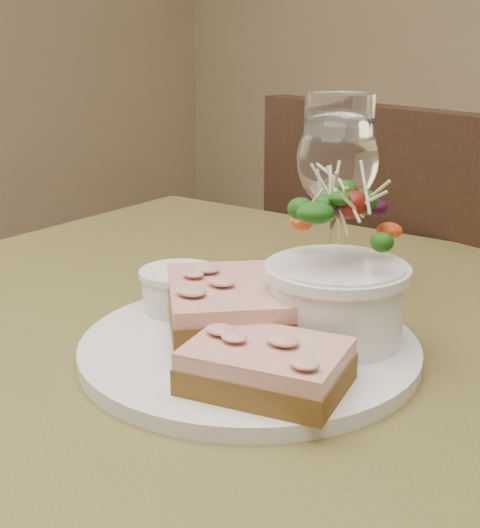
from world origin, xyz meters
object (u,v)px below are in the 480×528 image
Objects in this scene: salad_bowl at (337,267)px; chair_far at (427,464)px; dinner_plate at (249,348)px; wine_glass at (337,166)px; cafe_table at (219,447)px; ramekin at (180,287)px; sandwich_back at (226,304)px; sandwich_front at (266,366)px.

chair_far is at bearing 102.42° from salad_bowl.
salad_bowl is at bearing 117.91° from chair_far.
salad_bowl is at bearing 40.18° from dinner_plate.
cafe_table is at bearing -96.39° from wine_glass.
ramekin reaches higher than cafe_table.
sandwich_back is at bearing -152.19° from salad_bowl.
ramekin is (-0.06, 0.02, -0.00)m from sandwich_back.
dinner_plate is at bearing -13.26° from ramekin.
sandwich_back is 1.17× the size of salad_bowl.
cafe_table is 6.77× the size of sandwich_front.
wine_glass is (0.07, 0.15, 0.09)m from ramekin.
sandwich_front is at bearing -28.27° from ramekin.
salad_bowl reaches higher than dinner_plate.
ramekin is 0.15m from salad_bowl.
dinner_plate is 1.51× the size of wine_glass.
chair_far is 6.05× the size of sandwich_back.
salad_bowl is at bearing 79.90° from sandwich_front.
chair_far is 0.79m from dinner_plate.
sandwich_back reaches higher than sandwich_front.
cafe_table is 0.72m from chair_far.
chair_far is 0.80m from salad_bowl.
sandwich_back is (0.01, -0.01, 0.14)m from cafe_table.
sandwich_front is 0.16m from ramekin.
wine_glass is at bearing 65.47° from ramekin.
ramekin is at bearing -170.90° from salad_bowl.
cafe_table is 0.11m from dinner_plate.
chair_far is at bearing 141.00° from sandwich_back.
chair_far is 7.61× the size of sandwich_front.
cafe_table is at bearing -11.95° from ramekin.
cafe_table is 5.38× the size of sandwich_back.
dinner_plate is at bearing 122.39° from sandwich_front.
sandwich_front reaches higher than cafe_table.
ramekin reaches higher than dinner_plate.
sandwich_back is at bearing -91.37° from wine_glass.
salad_bowl reaches higher than cafe_table.
salad_bowl is (0.14, 0.02, 0.04)m from ramekin.
wine_glass reaches higher than sandwich_front.
chair_far is at bearing 97.07° from dinner_plate.
ramekin is at bearing -114.53° from wine_glass.
ramekin is 0.50× the size of salad_bowl.
chair_far is 0.85m from sandwich_front.
dinner_plate is 0.21m from wine_glass.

